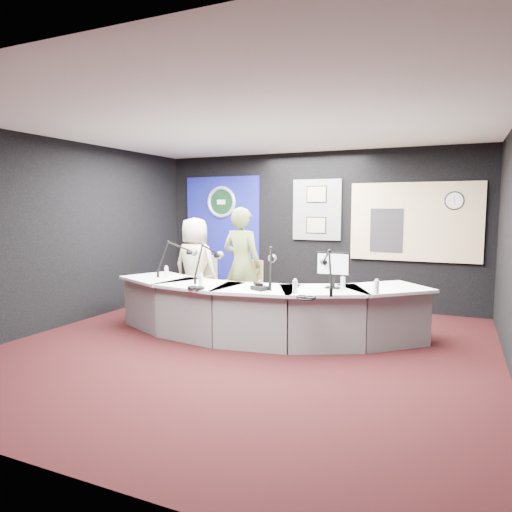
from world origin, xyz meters
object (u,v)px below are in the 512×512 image
at_px(broadcast_desk, 259,310).
at_px(person_woman, 242,265).
at_px(person_man, 195,266).
at_px(armchair_right, 242,288).
at_px(armchair_left, 195,288).

distance_m(broadcast_desk, person_woman, 1.07).
bearing_deg(person_man, armchair_right, 174.00).
bearing_deg(armchair_right, armchair_left, -175.48).
height_order(armchair_right, person_woman, person_woman).
relative_size(armchair_right, person_woman, 0.58).
height_order(armchair_right, person_man, person_man).
relative_size(armchair_right, person_man, 0.64).
height_order(person_man, person_woman, person_woman).
height_order(broadcast_desk, person_man, person_man).
relative_size(armchair_left, person_man, 0.55).
height_order(broadcast_desk, armchair_left, armchair_left).
distance_m(armchair_left, armchair_right, 0.94).
xyz_separation_m(armchair_right, person_woman, (0.00, 0.00, 0.38)).
bearing_deg(armchair_right, broadcast_desk, -37.67).
distance_m(armchair_right, person_woman, 0.38).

